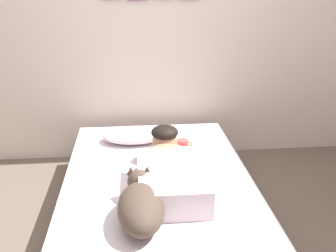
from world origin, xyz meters
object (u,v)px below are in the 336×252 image
object	(u,v)px
person_lying	(169,169)
bed	(158,198)
pillow	(134,135)
coffee_cup	(183,144)
cell_phone	(188,188)
dog	(141,204)

from	to	relation	value
person_lying	bed	bearing A→B (deg)	123.18
pillow	person_lying	xyz separation A→B (m)	(0.22, -0.73, 0.05)
bed	coffee_cup	world-z (taller)	coffee_cup
person_lying	coffee_cup	distance (m)	0.57
coffee_cup	cell_phone	distance (m)	0.63
pillow	cell_phone	size ratio (longest dim) A/B	3.71
bed	coffee_cup	distance (m)	0.54
bed	pillow	xyz separation A→B (m)	(-0.15, 0.62, 0.24)
bed	pillow	size ratio (longest dim) A/B	3.88
pillow	dog	bearing A→B (deg)	-88.90
bed	dog	distance (m)	0.61
coffee_cup	dog	bearing A→B (deg)	-111.01
bed	coffee_cup	size ratio (longest dim) A/B	16.14
bed	coffee_cup	xyz separation A→B (m)	(0.23, 0.43, 0.22)
dog	coffee_cup	xyz separation A→B (m)	(0.37, 0.95, -0.07)
person_lying	dog	size ratio (longest dim) A/B	1.60
coffee_cup	cell_phone	xyz separation A→B (m)	(-0.05, -0.62, -0.03)
cell_phone	bed	bearing A→B (deg)	134.12
bed	person_lying	xyz separation A→B (m)	(0.07, -0.11, 0.29)
bed	person_lying	size ratio (longest dim) A/B	2.19
dog	coffee_cup	bearing A→B (deg)	68.99
person_lying	dog	xyz separation A→B (m)	(-0.20, -0.41, -0.00)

